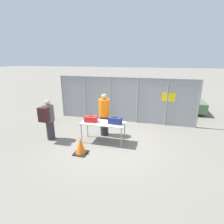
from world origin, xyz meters
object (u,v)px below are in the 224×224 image
Objects in this scene: suitcase_navy at (115,121)px; utility_trailer at (173,105)px; traveler_hooded at (48,119)px; traffic_cone at (81,147)px; inspection_table at (103,124)px; security_worker_near at (104,114)px; suitcase_red at (91,119)px.

suitcase_navy is 5.51m from utility_trailer.
traveler_hooded is 2.88× the size of traffic_cone.
inspection_table is 0.68m from security_worker_near.
security_worker_near is at bearing 4.48° from traveler_hooded.
suitcase_red is 0.27× the size of security_worker_near.
suitcase_navy is at bearing -114.87° from utility_trailer.
security_worker_near is at bearing 65.83° from suitcase_red.
traffic_cone is (-0.46, -1.04, -0.47)m from inspection_table.
suitcase_navy reaches higher than traffic_cone.
security_worker_near reaches higher than inspection_table.
traveler_hooded reaches higher than utility_trailer.
utility_trailer is at bearing 61.76° from traffic_cone.
traveler_hooded reaches higher than inspection_table.
inspection_table is 0.50m from suitcase_red.
traveler_hooded reaches higher than suitcase_navy.
suitcase_red is 0.84× the size of traffic_cone.
suitcase_navy is (0.47, 0.00, 0.19)m from inspection_table.
security_worker_near is (0.31, 0.69, 0.01)m from suitcase_red.
inspection_table is at bearing 91.44° from security_worker_near.
traveler_hooded is 0.35× the size of utility_trailer.
utility_trailer is 6.84m from traffic_cone.
suitcase_navy is at bearing 48.41° from traffic_cone.
traffic_cone is at bearing -45.38° from traveler_hooded.
security_worker_near reaches higher than suitcase_navy.
traffic_cone is (-0.30, -1.68, -0.65)m from security_worker_near.
utility_trailer is at bearing 57.19° from suitcase_red.
suitcase_red is 0.94× the size of suitcase_navy.
traveler_hooded is at bearing -132.22° from utility_trailer.
inspection_table is at bearing 5.91° from suitcase_red.
inspection_table is 0.94× the size of security_worker_near.
traffic_cone is (-3.24, -6.02, -0.16)m from utility_trailer.
security_worker_near is (1.94, 1.03, 0.02)m from traveler_hooded.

